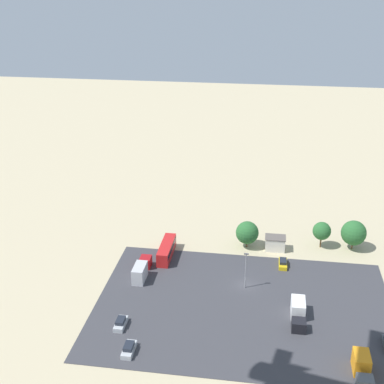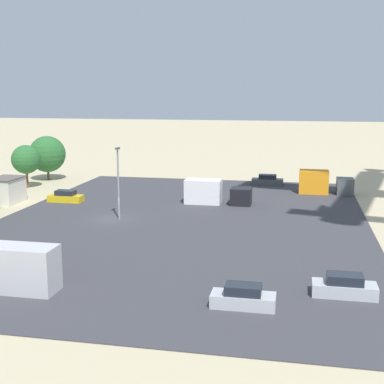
% 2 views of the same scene
% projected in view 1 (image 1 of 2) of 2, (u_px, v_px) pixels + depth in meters
% --- Properties ---
extents(ground_plane, '(400.00, 400.00, 0.00)m').
position_uv_depth(ground_plane, '(245.00, 286.00, 108.59)').
color(ground_plane, tan).
extents(parking_lot_surface, '(56.18, 39.57, 0.08)m').
position_uv_depth(parking_lot_surface, '(243.00, 307.00, 101.57)').
color(parking_lot_surface, '#38383D').
rests_on(parking_lot_surface, ground).
extents(shed_building, '(4.67, 3.35, 3.24)m').
position_uv_depth(shed_building, '(275.00, 243.00, 121.66)').
color(shed_building, silver).
rests_on(shed_building, ground).
extents(bus, '(2.55, 10.46, 3.11)m').
position_uv_depth(bus, '(167.00, 250.00, 118.70)').
color(bus, red).
rests_on(bus, ground).
extents(parked_car_0, '(1.73, 4.34, 1.47)m').
position_uv_depth(parked_car_0, '(283.00, 263.00, 115.32)').
color(parked_car_0, gold).
rests_on(parked_car_0, ground).
extents(parked_car_1, '(1.72, 4.21, 1.52)m').
position_uv_depth(parked_car_1, '(121.00, 323.00, 96.04)').
color(parked_car_1, '#ADB2B7').
rests_on(parked_car_1, ground).
extents(parked_car_3, '(1.77, 4.34, 1.55)m').
position_uv_depth(parked_car_3, '(129.00, 349.00, 89.58)').
color(parked_car_3, '#ADB2B7').
rests_on(parked_car_3, ground).
extents(parked_truck_0, '(2.33, 9.17, 3.26)m').
position_uv_depth(parked_truck_0, '(141.00, 270.00, 111.18)').
color(parked_truck_0, maroon).
rests_on(parked_truck_0, ground).
extents(parked_truck_1, '(2.53, 8.22, 2.99)m').
position_uv_depth(parked_truck_1, '(298.00, 312.00, 97.76)').
color(parked_truck_1, black).
rests_on(parked_truck_1, ground).
extents(parked_truck_2, '(2.55, 7.23, 3.15)m').
position_uv_depth(parked_truck_2, '(362.00, 368.00, 84.16)').
color(parked_truck_2, '#4C5156').
rests_on(parked_truck_2, ground).
extents(tree_near_shed, '(5.24, 5.24, 6.31)m').
position_uv_depth(tree_near_shed, '(247.00, 233.00, 122.03)').
color(tree_near_shed, brown).
rests_on(tree_near_shed, ground).
extents(tree_apron_mid, '(5.70, 5.70, 6.96)m').
position_uv_depth(tree_apron_mid, '(354.00, 233.00, 120.99)').
color(tree_apron_mid, brown).
rests_on(tree_apron_mid, ground).
extents(tree_apron_far, '(4.16, 4.16, 6.24)m').
position_uv_depth(tree_apron_far, '(322.00, 231.00, 121.79)').
color(tree_apron_far, brown).
rests_on(tree_apron_far, ground).
extents(light_pole_lot_centre, '(0.90, 0.28, 7.88)m').
position_uv_depth(light_pole_lot_centre, '(246.00, 269.00, 106.05)').
color(light_pole_lot_centre, gray).
rests_on(light_pole_lot_centre, ground).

